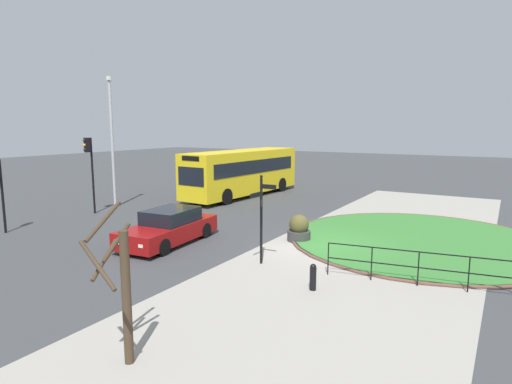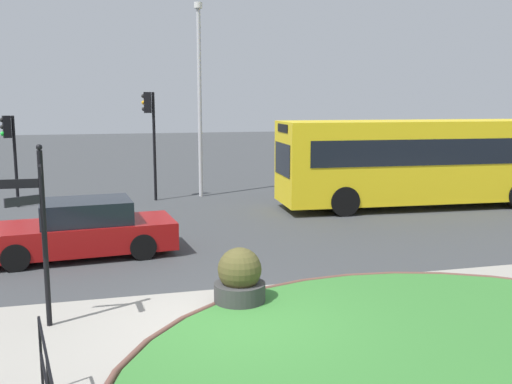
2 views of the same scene
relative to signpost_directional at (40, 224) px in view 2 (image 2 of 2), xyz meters
name	(u,v)px [view 2 (image 2 of 2)]	position (x,y,z in m)	size (l,w,h in m)	color
ground	(237,327)	(3.15, -0.81, -1.80)	(120.00, 120.00, 0.00)	#3D3F42
sidewalk_paving	(270,382)	(3.15, -2.81, -1.79)	(32.00, 7.99, 0.02)	#9E998E
signpost_directional	(40,224)	(0.00, 0.00, 0.00)	(0.72, 0.59, 3.11)	black
bus_yellow	(421,161)	(12.05, 8.50, -0.13)	(10.38, 3.01, 3.11)	yellow
car_far_lane	(81,230)	(0.43, 4.59, -1.15)	(4.74, 2.23, 1.40)	maroon
traffic_light_near	(10,140)	(-2.19, 12.06, 0.62)	(0.48, 0.32, 3.29)	black
traffic_light_far	(150,122)	(2.77, 12.31, 1.21)	(0.49, 0.30, 4.13)	black
lamppost_tall	(200,94)	(4.75, 12.77, 2.25)	(0.32, 0.32, 7.53)	#B7B7BC
planter_near_signpost	(240,280)	(3.42, 0.18, -1.30)	(0.96, 0.96, 1.12)	#383838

